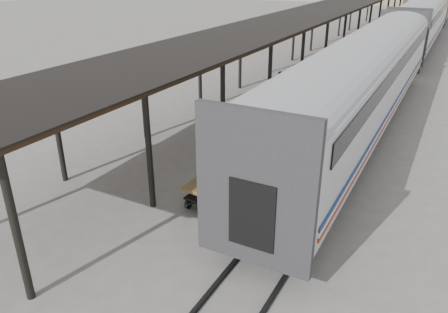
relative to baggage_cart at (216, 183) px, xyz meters
name	(u,v)px	position (x,y,z in m)	size (l,w,h in m)	color
ground	(217,190)	(-0.35, 0.62, -0.65)	(160.00, 160.00, 0.00)	slate
train	(422,19)	(2.85, 34.42, 2.04)	(3.45, 76.01, 4.01)	silver
canopy	(324,10)	(-3.75, 24.62, 3.36)	(4.90, 64.30, 4.15)	#422B19
rails	(417,48)	(2.85, 34.62, -0.59)	(1.54, 150.00, 0.12)	black
baggage_cart	(216,183)	(0.00, 0.00, 0.00)	(1.37, 2.46, 0.86)	brown
suitcase_stack	(219,167)	(-0.12, 0.40, 0.41)	(1.22, 1.05, 0.58)	#343436
luggage_tug	(324,66)	(-2.12, 20.29, -0.11)	(1.26, 1.53, 1.17)	maroon
porter	(213,166)	(0.25, -0.65, 0.99)	(0.57, 0.37, 1.56)	navy
pedestrian	(280,88)	(-2.22, 11.54, 0.31)	(1.12, 0.47, 1.91)	black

